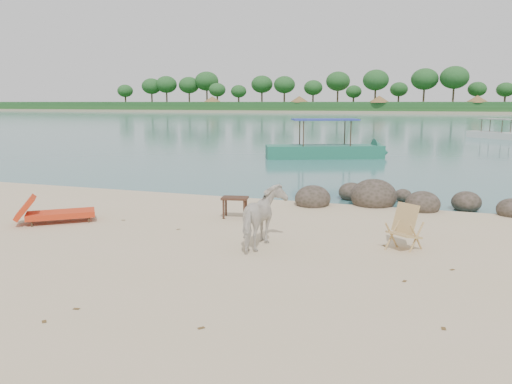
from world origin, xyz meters
TOP-DOWN VIEW (x-y plane):
  - water at (0.00, 90.00)m, footprint 400.00×400.00m
  - far_shore at (0.00, 170.00)m, footprint 420.00×90.00m
  - far_scenery at (0.03, 136.70)m, footprint 420.00×18.00m
  - boulders at (2.61, 6.25)m, footprint 6.33×2.78m
  - cow at (0.49, 0.98)m, footprint 0.69×1.50m
  - side_table at (-1.06, 3.31)m, footprint 0.75×0.56m
  - lounge_chair at (-5.07, 1.42)m, footprint 2.05×1.82m
  - deck_chair at (3.29, 1.72)m, footprint 0.85×0.86m
  - boat_near at (-1.72, 18.85)m, footprint 7.32×4.23m
  - boat_mid at (9.25, 38.49)m, footprint 4.91×4.86m
  - dead_leaves at (0.60, -0.21)m, footprint 8.01×6.72m

SIDE VIEW (x-z plane):
  - water at x=0.00m, z-range 0.00..0.00m
  - far_shore at x=0.00m, z-range -0.70..0.70m
  - dead_leaves at x=0.60m, z-range 0.00..0.00m
  - boulders at x=2.61m, z-range -0.32..0.70m
  - side_table at x=-1.06m, z-range 0.00..0.55m
  - lounge_chair at x=-5.07m, z-range 0.00..0.61m
  - deck_chair at x=3.29m, z-range 0.00..0.92m
  - cow at x=0.49m, z-range 0.00..1.27m
  - boat_mid at x=9.25m, z-range 0.00..2.75m
  - boat_near at x=-1.72m, z-range 0.00..3.51m
  - far_scenery at x=0.03m, z-range -1.61..7.89m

